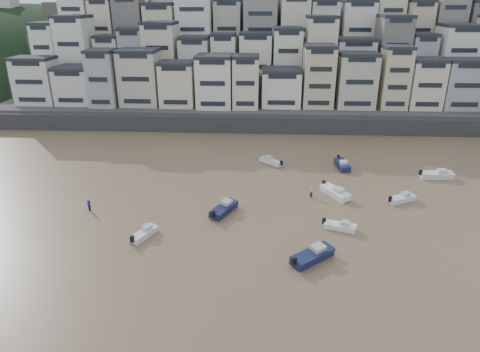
# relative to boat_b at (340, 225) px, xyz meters

# --- Properties ---
(harbor_wall) EXTENTS (140.00, 3.00, 3.50)m
(harbor_wall) POSITION_rel_boat_b_xyz_m (-7.40, 42.26, 1.16)
(harbor_wall) COLOR #38383A
(harbor_wall) RESTS_ON ground
(hillside) EXTENTS (141.04, 66.00, 50.00)m
(hillside) POSITION_rel_boat_b_xyz_m (-2.67, 82.10, 12.42)
(hillside) COLOR #4C4C47
(hillside) RESTS_ON ground
(boat_b) EXTENTS (4.58, 2.72, 1.19)m
(boat_b) POSITION_rel_boat_b_xyz_m (0.00, 0.00, 0.00)
(boat_b) COLOR white
(boat_b) RESTS_ON ground
(boat_a) EXTENTS (5.86, 5.46, 1.65)m
(boat_a) POSITION_rel_boat_b_xyz_m (-4.20, -7.19, 0.23)
(boat_a) COLOR #161D45
(boat_a) RESTS_ON ground
(boat_j) EXTENTS (3.21, 4.58, 1.20)m
(boat_j) POSITION_rel_boat_b_xyz_m (-24.26, -3.15, 0.01)
(boat_j) COLOR white
(boat_j) RESTS_ON ground
(boat_c) EXTENTS (4.12, 5.89, 1.54)m
(boat_c) POSITION_rel_boat_b_xyz_m (-15.07, 3.74, 0.18)
(boat_c) COLOR #141A3F
(boat_c) RESTS_ON ground
(boat_e) EXTENTS (4.54, 5.86, 1.56)m
(boat_e) POSITION_rel_boat_b_xyz_m (0.85, 10.00, 0.19)
(boat_e) COLOR white
(boat_e) RESTS_ON ground
(boat_g) EXTENTS (5.80, 2.21, 1.56)m
(boat_g) POSITION_rel_boat_b_xyz_m (18.35, 17.69, 0.18)
(boat_g) COLOR silver
(boat_g) RESTS_ON ground
(boat_i) EXTENTS (2.40, 5.65, 1.50)m
(boat_i) POSITION_rel_boat_b_xyz_m (3.80, 21.58, 0.15)
(boat_i) COLOR #151B41
(boat_i) RESTS_ON ground
(boat_h) EXTENTS (4.72, 4.41, 1.33)m
(boat_h) POSITION_rel_boat_b_xyz_m (-8.40, 22.60, 0.07)
(boat_h) COLOR silver
(boat_h) RESTS_ON ground
(boat_d) EXTENTS (4.79, 3.41, 1.25)m
(boat_d) POSITION_rel_boat_b_xyz_m (10.15, 8.59, 0.03)
(boat_d) COLOR white
(boat_d) RESTS_ON ground
(person_blue) EXTENTS (0.44, 0.44, 1.74)m
(person_blue) POSITION_rel_boat_b_xyz_m (-33.62, 3.44, 0.28)
(person_blue) COLOR #2116AA
(person_blue) RESTS_ON ground
(person_pink) EXTENTS (0.44, 0.44, 1.74)m
(person_pink) POSITION_rel_boat_b_xyz_m (-2.70, 9.47, 0.28)
(person_pink) COLOR #D89898
(person_pink) RESTS_ON ground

